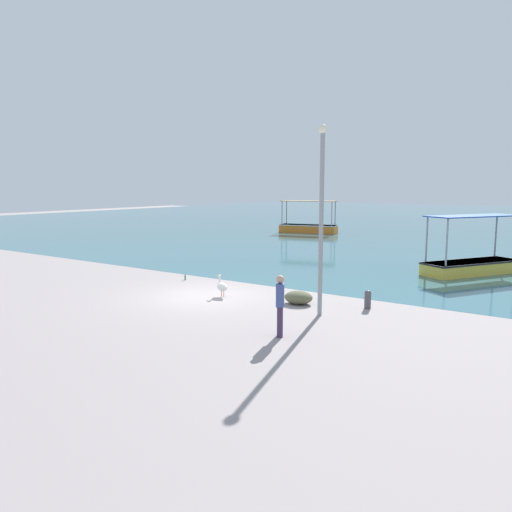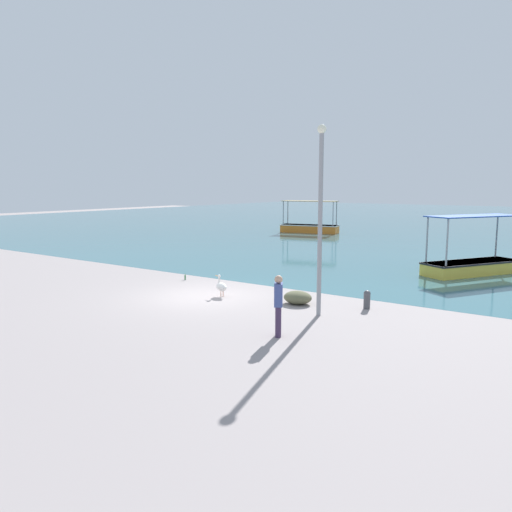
% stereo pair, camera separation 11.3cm
% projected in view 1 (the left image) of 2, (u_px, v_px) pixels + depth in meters
% --- Properties ---
extents(ground, '(120.00, 120.00, 0.00)m').
position_uv_depth(ground, '(202.00, 296.00, 18.48)').
color(ground, gray).
extents(harbor_water, '(110.00, 90.00, 0.00)m').
position_uv_depth(harbor_water, '(475.00, 221.00, 57.59)').
color(harbor_water, '#396D79').
rests_on(harbor_water, ground).
extents(fishing_boat_near_right, '(5.14, 2.46, 2.75)m').
position_uv_depth(fishing_boat_near_right, '(308.00, 227.00, 43.10)').
color(fishing_boat_near_right, orange).
rests_on(fishing_boat_near_right, harbor_water).
extents(fishing_boat_far_right, '(3.82, 4.98, 2.72)m').
position_uv_depth(fishing_boat_far_right, '(471.00, 263.00, 23.06)').
color(fishing_boat_far_right, gold).
rests_on(fishing_boat_far_right, harbor_water).
extents(pelican, '(0.79, 0.44, 0.80)m').
position_uv_depth(pelican, '(222.00, 286.00, 18.41)').
color(pelican, '#E0997A').
rests_on(pelican, ground).
extents(lamp_post, '(0.28, 0.28, 5.90)m').
position_uv_depth(lamp_post, '(321.00, 211.00, 15.33)').
color(lamp_post, gray).
rests_on(lamp_post, ground).
extents(mooring_bollard, '(0.23, 0.23, 0.63)m').
position_uv_depth(mooring_bollard, '(368.00, 299.00, 16.60)').
color(mooring_bollard, '#47474C').
rests_on(mooring_bollard, ground).
extents(fisherman_standing, '(0.39, 0.46, 1.69)m').
position_uv_depth(fisherman_standing, '(280.00, 304.00, 13.47)').
color(fisherman_standing, '#3C2B4A').
rests_on(fisherman_standing, ground).
extents(net_pile, '(1.01, 0.86, 0.45)m').
position_uv_depth(net_pile, '(298.00, 297.00, 17.29)').
color(net_pile, '#5E5E42').
rests_on(net_pile, ground).
extents(glass_bottle, '(0.07, 0.07, 0.27)m').
position_uv_depth(glass_bottle, '(185.00, 278.00, 21.66)').
color(glass_bottle, '#3F7F4C').
rests_on(glass_bottle, ground).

